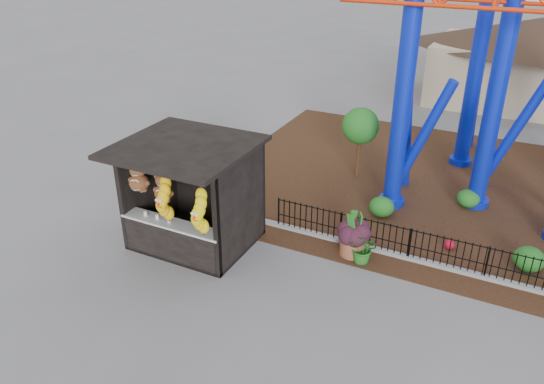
% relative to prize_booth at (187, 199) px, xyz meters
% --- Properties ---
extents(ground, '(120.00, 120.00, 0.00)m').
position_rel_prize_booth_xyz_m(ground, '(3.00, -0.89, -1.54)').
color(ground, slate).
rests_on(ground, ground).
extents(mulch_bed, '(18.00, 12.00, 0.02)m').
position_rel_prize_booth_xyz_m(mulch_bed, '(7.00, 7.11, -1.53)').
color(mulch_bed, '#331E11').
rests_on(mulch_bed, ground).
extents(curb, '(18.00, 0.18, 0.12)m').
position_rel_prize_booth_xyz_m(curb, '(7.00, 2.11, -1.48)').
color(curb, gray).
rests_on(curb, ground).
extents(prize_booth, '(3.50, 3.40, 3.12)m').
position_rel_prize_booth_xyz_m(prize_booth, '(0.00, 0.00, 0.00)').
color(prize_booth, black).
rests_on(prize_booth, ground).
extents(picket_fence, '(12.20, 0.06, 1.00)m').
position_rel_prize_booth_xyz_m(picket_fence, '(7.90, 2.11, -1.04)').
color(picket_fence, black).
rests_on(picket_fence, ground).
extents(terracotta_planter, '(0.92, 0.92, 0.60)m').
position_rel_prize_booth_xyz_m(terracotta_planter, '(4.32, 1.68, -1.24)').
color(terracotta_planter, brown).
rests_on(terracotta_planter, ground).
extents(planter_foliage, '(0.70, 0.70, 0.64)m').
position_rel_prize_booth_xyz_m(planter_foliage, '(4.32, 1.68, -0.61)').
color(planter_foliage, '#2F131F').
rests_on(planter_foliage, terracotta_planter).
extents(potted_plant, '(0.84, 0.73, 0.91)m').
position_rel_prize_booth_xyz_m(potted_plant, '(4.70, 1.44, -1.08)').
color(potted_plant, '#1D5519').
rests_on(potted_plant, ground).
extents(landscaping, '(8.00, 3.78, 0.65)m').
position_rel_prize_booth_xyz_m(landscaping, '(7.64, 4.42, -1.24)').
color(landscaping, '#1E611C').
rests_on(landscaping, mulch_bed).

